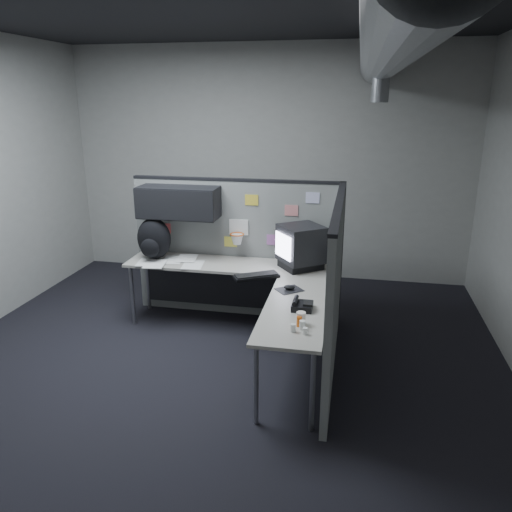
% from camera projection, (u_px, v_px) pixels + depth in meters
% --- Properties ---
extents(room, '(5.62, 5.62, 3.22)m').
position_uv_depth(room, '(274.00, 148.00, 4.10)').
color(room, black).
rests_on(room, ground).
extents(partition_back, '(2.44, 0.42, 1.63)m').
position_uv_depth(partition_back, '(221.00, 234.00, 5.73)').
color(partition_back, slate).
rests_on(partition_back, ground).
extents(partition_right, '(0.07, 2.23, 1.63)m').
position_uv_depth(partition_right, '(335.00, 288.00, 4.58)').
color(partition_right, slate).
rests_on(partition_right, ground).
extents(desk, '(2.31, 2.11, 0.73)m').
position_uv_depth(desk, '(245.00, 284.00, 5.27)').
color(desk, '#A19C91').
rests_on(desk, ground).
extents(monitor, '(0.58, 0.58, 0.47)m').
position_uv_depth(monitor, '(301.00, 246.00, 5.33)').
color(monitor, black).
rests_on(monitor, desk).
extents(keyboard, '(0.48, 0.37, 0.04)m').
position_uv_depth(keyboard, '(256.00, 276.00, 5.10)').
color(keyboard, black).
rests_on(keyboard, desk).
extents(mouse, '(0.30, 0.29, 0.05)m').
position_uv_depth(mouse, '(289.00, 288.00, 4.78)').
color(mouse, black).
rests_on(mouse, desk).
extents(phone, '(0.18, 0.20, 0.09)m').
position_uv_depth(phone, '(302.00, 305.00, 4.34)').
color(phone, black).
rests_on(phone, desk).
extents(bottles, '(0.14, 0.17, 0.09)m').
position_uv_depth(bottles, '(300.00, 325.00, 3.95)').
color(bottles, silver).
rests_on(bottles, desk).
extents(cup, '(0.10, 0.10, 0.11)m').
position_uv_depth(cup, '(301.00, 318.00, 4.04)').
color(cup, white).
rests_on(cup, desk).
extents(papers, '(0.78, 0.61, 0.02)m').
position_uv_depth(papers, '(171.00, 262.00, 5.58)').
color(papers, white).
rests_on(papers, desk).
extents(backpack, '(0.45, 0.43, 0.48)m').
position_uv_depth(backpack, '(154.00, 240.00, 5.63)').
color(backpack, black).
rests_on(backpack, desk).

